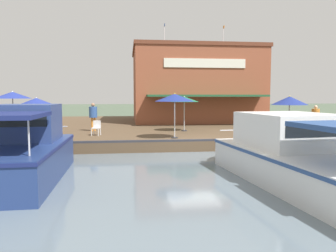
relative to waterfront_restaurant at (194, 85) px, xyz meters
name	(u,v)px	position (x,y,z in m)	size (l,w,h in m)	color
ground_plane	(193,153)	(13.92, -2.83, -3.88)	(220.00, 220.00, 0.00)	#4C5B47
quay_deck	(167,127)	(2.92, -2.83, -3.58)	(22.00, 56.00, 0.60)	brown
quay_edge_fender	(193,140)	(13.82, -2.83, -3.23)	(0.20, 50.40, 0.10)	#2D2D33
waterfront_restaurant	(194,85)	(0.00, 0.00, 0.00)	(10.61, 11.10, 8.74)	brown
patio_umbrella_mid_patio_right	(175,98)	(12.50, -3.58, -1.11)	(2.13, 2.13, 2.42)	#B7B7B7
patio_umbrella_far_corner	(290,101)	(10.49, 3.93, -1.29)	(2.22, 2.22, 2.29)	#B7B7B7
patio_umbrella_by_entrance	(36,101)	(8.49, -11.72, -1.33)	(1.95, 1.95, 2.19)	#B7B7B7
patio_umbrella_mid_patio_left	(184,99)	(8.96, -2.44, -1.22)	(1.87, 1.87, 2.27)	#B7B7B7
patio_umbrella_near_quay_edge	(13,95)	(10.72, -12.38, -0.97)	(2.01, 2.01, 2.54)	#B7B7B7
cafe_chair_facing_river	(33,131)	(12.22, -10.96, -2.80)	(0.46, 0.46, 0.85)	white
cafe_chair_under_first_umbrella	(307,128)	(12.57, 3.95, -2.80)	(0.59, 0.59, 0.85)	white
cafe_chair_far_corner_seat	(96,127)	(10.67, -7.87, -2.80)	(0.53, 0.53, 0.85)	white
person_at_quay_edge	(93,113)	(8.22, -8.29, -2.12)	(0.51, 0.51, 1.82)	orange
person_near_entrance	(315,115)	(10.44, 5.72, -2.22)	(0.48, 0.48, 1.69)	#337547
motorboat_nearest_quay	(295,156)	(19.67, -0.56, -3.01)	(9.62, 4.22, 2.18)	white
motorboat_second_along	(25,151)	(18.05, -9.60, -2.93)	(6.98, 2.70, 2.48)	navy
mooring_post	(280,129)	(13.57, 1.86, -2.75)	(0.22, 0.22, 1.03)	#473323
tree_upstream_bank	(179,73)	(-4.02, -0.71, 1.41)	(4.92, 4.69, 7.16)	brown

